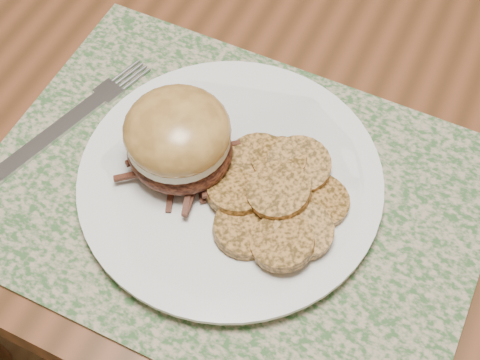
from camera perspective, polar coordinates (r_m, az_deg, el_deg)
name	(u,v)px	position (r m, az deg, el deg)	size (l,w,h in m)	color
ground	(402,335)	(1.39, 13.67, -12.77)	(3.50, 3.50, 0.00)	brown
placemat	(232,194)	(0.61, -0.69, -1.24)	(0.45, 0.33, 0.00)	#355A2E
dinner_plate	(230,181)	(0.61, -0.82, -0.07)	(0.26, 0.26, 0.02)	white
pork_sandwich	(178,138)	(0.58, -5.31, 3.56)	(0.12, 0.12, 0.07)	black
roasted_potatoes	(278,195)	(0.58, 3.27, -1.32)	(0.14, 0.16, 0.03)	#AE7133
fork	(69,122)	(0.67, -14.37, 4.85)	(0.08, 0.20, 0.00)	#B7B7BE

